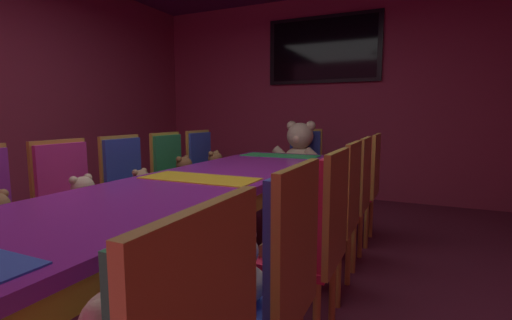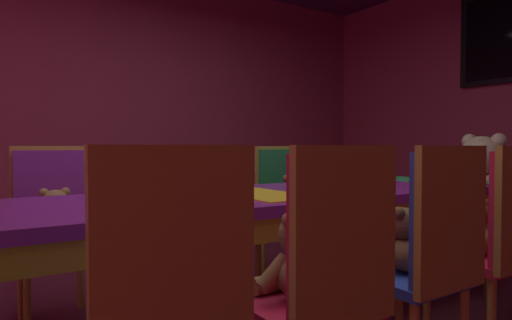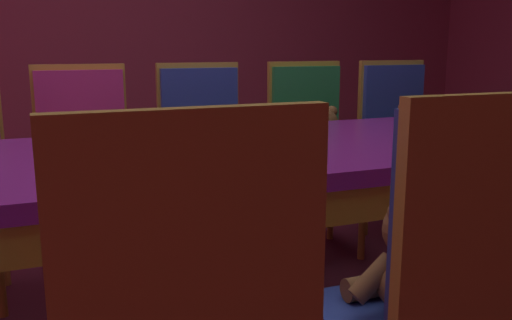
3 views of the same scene
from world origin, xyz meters
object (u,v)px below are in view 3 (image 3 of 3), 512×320
(chair_left_2, at_px, (85,152))
(teddy_right_2, at_px, (165,306))
(teddy_left_2, at_px, (88,161))
(chair_left_3, at_px, (204,144))
(chair_left_4, at_px, (310,137))
(chair_left_5, at_px, (397,131))
(chair_right_3, at_px, (454,280))
(banquet_table, at_px, (202,175))
(teddy_left_5, at_px, (413,136))
(teddy_left_3, at_px, (212,154))
(teddy_left_4, at_px, (323,142))
(teddy_right_3, at_px, (409,264))

(chair_left_2, relative_size, teddy_right_2, 3.05)
(teddy_left_2, distance_m, chair_left_3, 0.58)
(chair_left_3, relative_size, chair_left_4, 1.00)
(chair_left_2, relative_size, chair_left_5, 1.00)
(chair_left_2, height_order, chair_right_3, same)
(banquet_table, bearing_deg, teddy_left_5, 117.16)
(teddy_left_2, height_order, chair_left_4, chair_left_4)
(banquet_table, relative_size, teddy_right_2, 10.72)
(chair_left_4, bearing_deg, chair_left_2, -89.44)
(chair_left_4, distance_m, teddy_left_5, 0.56)
(chair_left_2, bearing_deg, teddy_left_2, -0.00)
(teddy_left_3, relative_size, teddy_right_2, 0.87)
(chair_left_4, relative_size, teddy_left_4, 3.00)
(teddy_left_4, relative_size, teddy_right_2, 1.02)
(teddy_left_3, bearing_deg, teddy_left_5, 89.21)
(teddy_left_2, height_order, chair_left_5, chair_left_5)
(teddy_left_3, bearing_deg, chair_left_2, -103.44)
(banquet_table, relative_size, chair_left_4, 3.51)
(banquet_table, bearing_deg, teddy_left_3, 160.19)
(chair_left_3, height_order, teddy_right_2, chair_left_3)
(chair_left_4, xyz_separation_m, teddy_left_5, (0.16, 0.54, -0.00))
(chair_left_3, distance_m, teddy_right_2, 1.68)
(teddy_left_3, height_order, chair_left_5, chair_left_5)
(chair_left_2, xyz_separation_m, chair_left_3, (-0.01, 0.56, 0.00))
(chair_left_4, bearing_deg, teddy_left_5, 73.52)
(teddy_left_2, relative_size, chair_left_4, 0.32)
(chair_left_5, bearing_deg, teddy_right_2, -46.49)
(teddy_left_4, relative_size, chair_right_3, 0.33)
(chair_left_4, distance_m, chair_right_3, 1.80)
(teddy_left_2, distance_m, teddy_left_4, 1.14)
(chair_left_2, relative_size, chair_right_3, 1.00)
(chair_left_2, bearing_deg, chair_left_3, 90.96)
(chair_right_3, bearing_deg, teddy_left_5, -35.05)
(teddy_left_2, height_order, chair_right_3, chair_right_3)
(teddy_left_2, distance_m, chair_left_4, 1.15)
(chair_right_3, distance_m, teddy_right_3, 0.14)
(teddy_left_2, bearing_deg, banquet_table, 22.65)
(chair_left_2, height_order, chair_left_4, same)
(chair_left_3, distance_m, teddy_left_5, 1.13)
(chair_left_2, relative_size, chair_left_4, 1.00)
(chair_left_5, xyz_separation_m, teddy_right_3, (1.56, -1.09, -0.02))
(chair_left_2, xyz_separation_m, teddy_right_3, (1.56, 0.58, -0.02))
(teddy_left_4, xyz_separation_m, teddy_right_3, (1.42, -0.55, -0.01))
(chair_left_3, bearing_deg, teddy_left_2, -74.52)
(teddy_right_2, bearing_deg, banquet_table, -21.31)
(chair_left_4, bearing_deg, teddy_left_4, 0.00)
(teddy_left_5, distance_m, teddy_right_2, 2.19)
(teddy_left_2, relative_size, teddy_left_5, 0.96)
(chair_left_2, height_order, teddy_left_2, chair_left_2)
(teddy_left_2, relative_size, teddy_left_4, 0.97)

